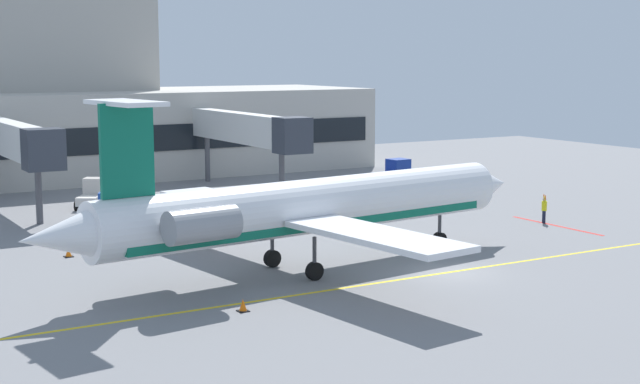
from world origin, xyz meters
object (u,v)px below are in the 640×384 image
object	(u,v)px
pushback_tractor	(122,209)
marshaller	(544,209)
baggage_tug	(92,195)
belt_loader	(392,173)
regional_jet	(304,208)

from	to	relation	value
pushback_tractor	marshaller	size ratio (longest dim) A/B	2.14
baggage_tug	marshaller	xyz separation A→B (m)	(23.71, -21.41, 0.01)
baggage_tug	belt_loader	distance (m)	26.14
baggage_tug	pushback_tractor	size ratio (longest dim) A/B	0.82
regional_jet	baggage_tug	xyz separation A→B (m)	(-3.16, 25.41, -2.36)
baggage_tug	pushback_tractor	distance (m)	7.26
regional_jet	marshaller	xyz separation A→B (m)	(20.54, 4.00, -2.35)
regional_jet	belt_loader	distance (m)	33.89
baggage_tug	marshaller	world-z (taller)	baggage_tug
belt_loader	marshaller	world-z (taller)	belt_loader
marshaller	regional_jet	bearing A→B (deg)	-168.98
marshaller	baggage_tug	bearing A→B (deg)	137.92
baggage_tug	regional_jet	bearing A→B (deg)	-82.90
pushback_tractor	belt_loader	size ratio (longest dim) A/B	0.93
regional_jet	marshaller	bearing A→B (deg)	11.02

